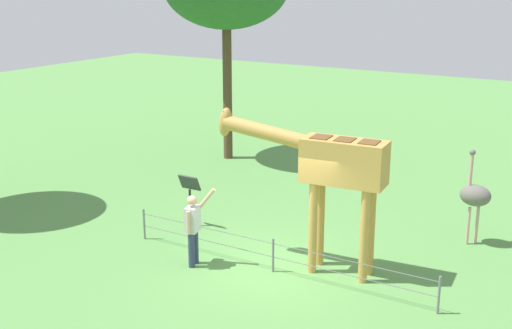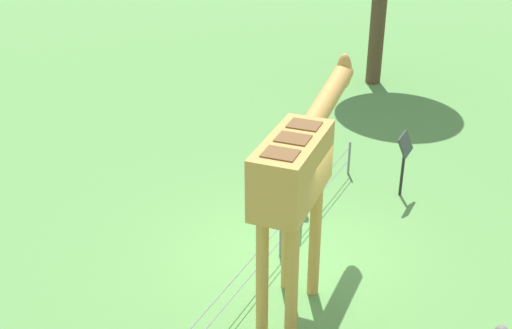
{
  "view_description": "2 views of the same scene",
  "coord_description": "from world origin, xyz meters",
  "px_view_note": "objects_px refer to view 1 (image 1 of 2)",
  "views": [
    {
      "loc": [
        -6.32,
        11.32,
        6.01
      ],
      "look_at": [
        0.75,
        -0.41,
        2.11
      ],
      "focal_mm": 46.53,
      "sensor_mm": 36.0,
      "label": 1
    },
    {
      "loc": [
        -8.38,
        -3.59,
        6.39
      ],
      "look_at": [
        -0.52,
        0.37,
        1.97
      ],
      "focal_mm": 44.88,
      "sensor_mm": 36.0,
      "label": 2
    }
  ],
  "objects_px": {
    "giraffe": "(330,167)",
    "ostrich": "(475,196)",
    "visitor": "(193,226)",
    "info_sign": "(190,190)"
  },
  "relations": [
    {
      "from": "visitor",
      "to": "ostrich",
      "type": "bearing_deg",
      "value": -138.29
    },
    {
      "from": "ostrich",
      "to": "info_sign",
      "type": "relative_size",
      "value": 1.7
    },
    {
      "from": "visitor",
      "to": "ostrich",
      "type": "distance_m",
      "value": 6.46
    },
    {
      "from": "visitor",
      "to": "giraffe",
      "type": "bearing_deg",
      "value": -153.93
    },
    {
      "from": "giraffe",
      "to": "ostrich",
      "type": "relative_size",
      "value": 1.67
    },
    {
      "from": "ostrich",
      "to": "giraffe",
      "type": "bearing_deg",
      "value": 53.34
    },
    {
      "from": "visitor",
      "to": "ostrich",
      "type": "height_order",
      "value": "ostrich"
    },
    {
      "from": "ostrich",
      "to": "info_sign",
      "type": "distance_m",
      "value": 6.74
    },
    {
      "from": "ostrich",
      "to": "info_sign",
      "type": "xyz_separation_m",
      "value": [
        6.27,
        2.46,
        -0.23
      ]
    },
    {
      "from": "visitor",
      "to": "info_sign",
      "type": "xyz_separation_m",
      "value": [
        1.46,
        -1.83,
        0.05
      ]
    }
  ]
}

